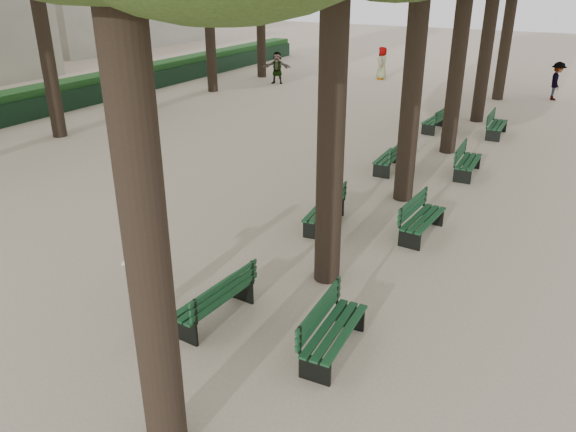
% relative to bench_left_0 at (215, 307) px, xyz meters
% --- Properties ---
extents(ground, '(120.00, 120.00, 0.00)m').
position_rel_bench_left_0_xyz_m(ground, '(-0.37, -0.68, -0.27)').
color(ground, '#BAA58D').
rests_on(ground, ground).
extents(bench_left_0, '(0.71, 1.84, 0.92)m').
position_rel_bench_left_0_xyz_m(bench_left_0, '(0.00, 0.00, 0.00)').
color(bench_left_0, black).
rests_on(bench_left_0, ground).
extents(bench_left_1, '(0.76, 1.85, 0.92)m').
position_rel_bench_left_0_xyz_m(bench_left_1, '(-0.00, 4.62, 0.00)').
color(bench_left_1, black).
rests_on(bench_left_1, ground).
extents(bench_left_2, '(0.61, 1.81, 0.92)m').
position_rel_bench_left_0_xyz_m(bench_left_2, '(0.00, 9.44, 0.00)').
color(bench_left_2, black).
rests_on(bench_left_2, ground).
extents(bench_left_3, '(0.71, 1.84, 0.92)m').
position_rel_bench_left_0_xyz_m(bench_left_3, '(0.00, 14.91, 0.00)').
color(bench_left_3, black).
rests_on(bench_left_3, ground).
extents(bench_right_0, '(0.65, 1.82, 0.92)m').
position_rel_bench_left_0_xyz_m(bench_right_0, '(2.27, 0.13, 0.00)').
color(bench_right_0, black).
rests_on(bench_right_0, ground).
extents(bench_right_1, '(0.70, 1.84, 0.92)m').
position_rel_bench_left_0_xyz_m(bench_right_1, '(2.27, 5.21, 0.00)').
color(bench_right_1, black).
rests_on(bench_right_1, ground).
extents(bench_right_2, '(0.62, 1.82, 0.92)m').
position_rel_bench_left_0_xyz_m(bench_right_2, '(2.27, 10.13, 0.00)').
color(bench_right_2, black).
rests_on(bench_right_2, ground).
extents(bench_right_3, '(0.60, 1.81, 0.92)m').
position_rel_bench_left_0_xyz_m(bench_right_3, '(2.27, 15.20, 0.00)').
color(bench_right_3, black).
rests_on(bench_right_3, ground).
extents(man_with_map, '(0.70, 0.73, 1.64)m').
position_rel_bench_left_0_xyz_m(man_with_map, '(-1.16, -0.45, 0.55)').
color(man_with_map, black).
rests_on(man_with_map, ground).
extents(pedestrian_d, '(0.62, 0.96, 1.83)m').
position_rel_bench_left_0_xyz_m(pedestrian_d, '(-5.83, 24.93, 0.64)').
color(pedestrian_d, '#262628').
rests_on(pedestrian_d, ground).
extents(pedestrian_e, '(1.63, 0.84, 1.72)m').
position_rel_bench_left_0_xyz_m(pedestrian_e, '(-10.51, 20.88, 0.59)').
color(pedestrian_e, '#262628').
rests_on(pedestrian_e, ground).
extents(pedestrian_b, '(0.53, 1.21, 1.82)m').
position_rel_bench_left_0_xyz_m(pedestrian_b, '(3.58, 23.48, 0.64)').
color(pedestrian_b, '#262628').
rests_on(pedestrian_b, ground).
extents(fence, '(0.08, 42.00, 0.90)m').
position_rel_bench_left_0_xyz_m(fence, '(-15.37, 10.32, 0.18)').
color(fence, black).
rests_on(fence, ground).
extents(hedge, '(1.20, 42.00, 1.20)m').
position_rel_bench_left_0_xyz_m(hedge, '(-16.07, 10.32, 0.33)').
color(hedge, '#174319').
rests_on(hedge, ground).
extents(building_far, '(12.00, 16.00, 7.00)m').
position_rel_bench_left_0_xyz_m(building_far, '(-33.37, 29.32, 3.23)').
color(building_far, '#B7B2A3').
rests_on(building_far, ground).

